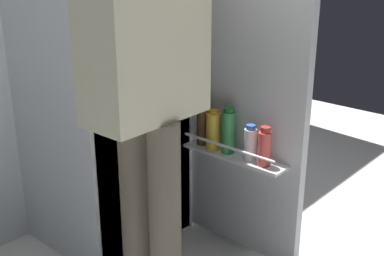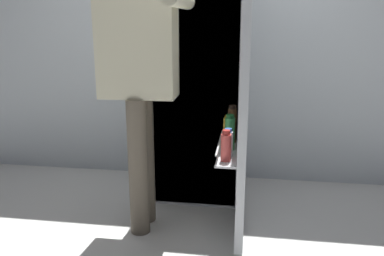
# 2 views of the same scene
# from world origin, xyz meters

# --- Properties ---
(ground_plane) EXTENTS (5.67, 5.67, 0.00)m
(ground_plane) POSITION_xyz_m (0.00, 0.00, 0.00)
(ground_plane) COLOR silver
(kitchen_wall) EXTENTS (4.40, 0.10, 2.64)m
(kitchen_wall) POSITION_xyz_m (0.00, 0.89, 1.32)
(kitchen_wall) COLOR silver
(kitchen_wall) RESTS_ON ground_plane
(refrigerator) EXTENTS (0.66, 1.21, 1.67)m
(refrigerator) POSITION_xyz_m (0.02, 0.50, 0.83)
(refrigerator) COLOR silver
(refrigerator) RESTS_ON ground_plane
(person) EXTENTS (0.55, 0.76, 1.68)m
(person) POSITION_xyz_m (-0.27, -0.06, 1.02)
(person) COLOR #665B4C
(person) RESTS_ON ground_plane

